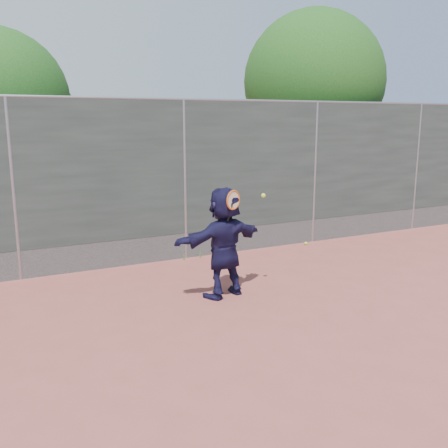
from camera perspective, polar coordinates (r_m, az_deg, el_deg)
name	(u,v)px	position (r m, az deg, el deg)	size (l,w,h in m)	color
ground	(285,322)	(6.82, 6.99, -11.03)	(80.00, 80.00, 0.00)	#9E4C42
player	(224,242)	(7.47, 0.00, -2.10)	(1.55, 0.49, 1.68)	#171438
ball_ground	(306,243)	(10.85, 9.34, -2.19)	(0.07, 0.07, 0.07)	yellow
fence	(185,177)	(9.45, -4.51, 5.41)	(20.00, 0.06, 3.03)	#38423D
swing_action	(236,201)	(7.22, 1.40, 2.67)	(0.72, 0.17, 0.51)	#CD5613
tree_right	(318,86)	(13.71, 10.71, 15.23)	(3.78, 3.60, 5.39)	#382314
tree_left	(5,105)	(11.79, -23.78, 12.35)	(3.15, 3.00, 4.53)	#382314
weed_clump	(202,251)	(9.73, -2.50, -3.07)	(0.68, 0.07, 0.30)	#387226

